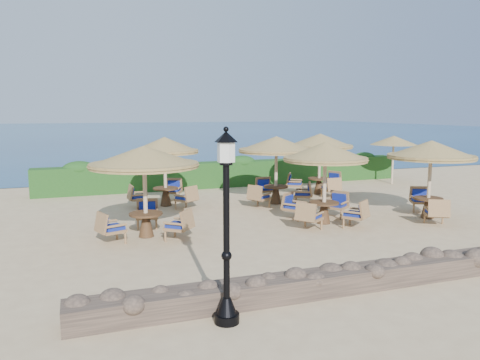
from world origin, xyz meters
TOP-DOWN VIEW (x-y plane):
  - ground at (0.00, 0.00)m, footprint 120.00×120.00m
  - sea at (0.00, 70.00)m, footprint 160.00×160.00m
  - hedge at (0.00, 7.20)m, footprint 18.00×0.90m
  - stone_wall at (0.00, -6.20)m, footprint 15.00×0.65m
  - lamp_post at (-4.80, -6.80)m, footprint 0.44×0.44m
  - extra_parasol at (7.80, 5.20)m, footprint 2.30×2.30m
  - cafe_set_0 at (-5.29, -0.72)m, footprint 3.15×3.15m
  - cafe_set_1 at (0.39, -1.01)m, footprint 2.72×2.72m
  - cafe_set_2 at (4.11, -1.53)m, footprint 2.88×2.88m
  - cafe_set_3 at (-3.92, 3.53)m, footprint 2.71×2.77m
  - cafe_set_4 at (0.24, 2.49)m, footprint 2.97×2.97m
  - cafe_set_5 at (2.92, 3.86)m, footprint 2.86×2.86m

SIDE VIEW (x-z plane):
  - ground at x=0.00m, z-range 0.00..0.00m
  - sea at x=0.00m, z-range 0.00..0.00m
  - stone_wall at x=0.00m, z-range 0.00..0.44m
  - hedge at x=0.00m, z-range 0.00..1.20m
  - lamp_post at x=-4.80m, z-range -0.10..3.21m
  - cafe_set_1 at x=0.39m, z-range 0.47..3.13m
  - cafe_set_3 at x=-3.92m, z-range 0.53..3.19m
  - cafe_set_5 at x=2.92m, z-range 0.60..3.25m
  - cafe_set_4 at x=0.24m, z-range 0.62..3.28m
  - cafe_set_0 at x=-5.29m, z-range 0.65..3.31m
  - cafe_set_2 at x=4.11m, z-range 0.70..3.35m
  - extra_parasol at x=7.80m, z-range 0.97..3.37m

